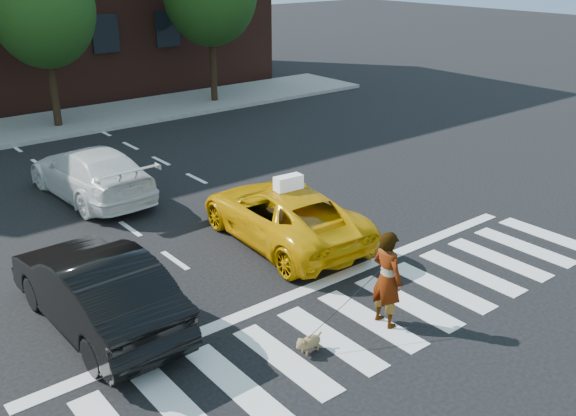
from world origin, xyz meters
The scene contains 10 objects.
ground centered at (0.00, 0.00, 0.00)m, with size 120.00×120.00×0.00m, color black.
crosswalk centered at (0.00, 0.00, 0.01)m, with size 13.00×2.40×0.01m, color silver.
stop_line centered at (0.00, 1.60, 0.01)m, with size 12.00×0.30×0.01m, color silver.
sidewalk_far centered at (0.00, 17.50, 0.07)m, with size 30.00×4.00×0.15m, color slate.
taxi centered at (0.92, 3.76, 0.66)m, with size 2.20×4.77×1.32m, color #DA9B04.
black_sedan centered at (-3.95, 2.97, 0.74)m, with size 1.56×4.48×1.48m, color black.
white_suv centered at (-1.40, 9.27, 0.70)m, with size 1.95×4.81×1.39m, color silver.
woman centered at (0.11, -0.23, 0.91)m, with size 0.67×0.44×1.82m, color #999999.
dog centered at (-1.56, -0.06, 0.19)m, with size 0.58×0.24×0.33m.
taxi_sign centered at (0.92, 3.56, 1.48)m, with size 0.65×0.28×0.32m, color white.
Camera 1 is at (-7.54, -6.98, 6.32)m, focal length 40.00 mm.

